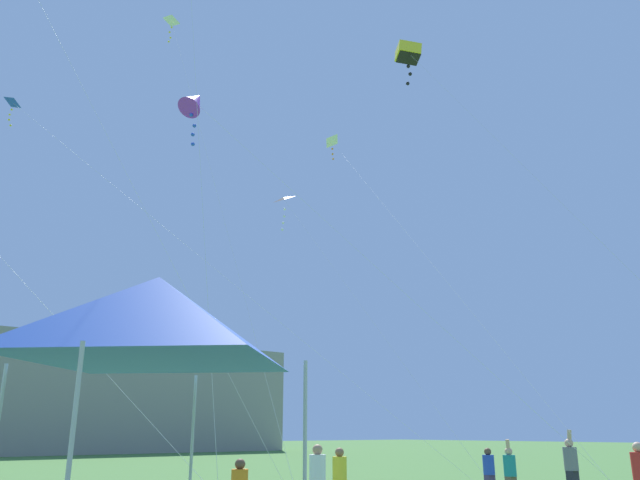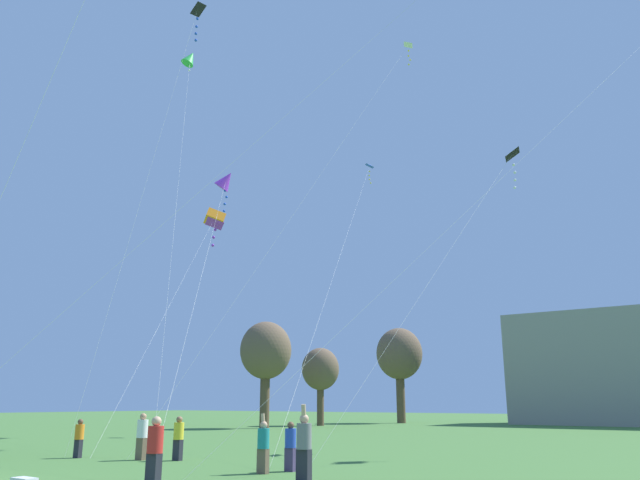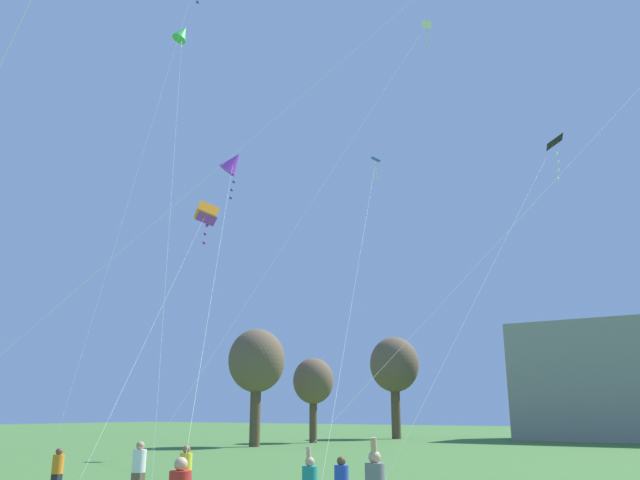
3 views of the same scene
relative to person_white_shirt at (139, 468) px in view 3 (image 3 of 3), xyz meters
The scene contains 12 objects.
tree_far_centre 45.35m from the person_white_shirt, 105.49° to the left, with size 4.85×4.85×9.79m.
tree_near_right 35.94m from the person_white_shirt, 114.27° to the left, with size 3.51×3.51×7.09m.
tree_far_right 29.79m from the person_white_shirt, 121.11° to the left, with size 4.39×4.39×8.85m.
person_white_shirt is the anchor object (origin of this frame).
person_yellow_shirt 1.46m from the person_white_shirt, 26.82° to the left, with size 0.38×0.38×1.59m.
person_orange_shirt 2.88m from the person_white_shirt, 163.43° to the right, with size 0.35×0.35×1.47m.
kite_white_delta_1 29.73m from the person_white_shirt, 79.73° to the left, with size 4.21×18.23×25.75m.
kite_purple_diamond_2 13.22m from the person_white_shirt, 103.43° to the left, with size 8.39×10.89×13.71m.
kite_green_diamond_4 29.08m from the person_white_shirt, 134.74° to the left, with size 11.21×10.79×26.53m.
kite_blue_delta_5 29.83m from the person_white_shirt, 98.06° to the left, with size 10.47×24.23×20.43m.
kite_orange_box_7 23.43m from the person_white_shirt, 128.02° to the left, with size 10.11×16.25×15.77m.
kite_black_delta_8 23.12m from the person_white_shirt, 56.66° to the left, with size 3.08×15.89×15.52m.
Camera 3 is at (14.10, -5.48, 2.60)m, focal length 35.00 mm.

